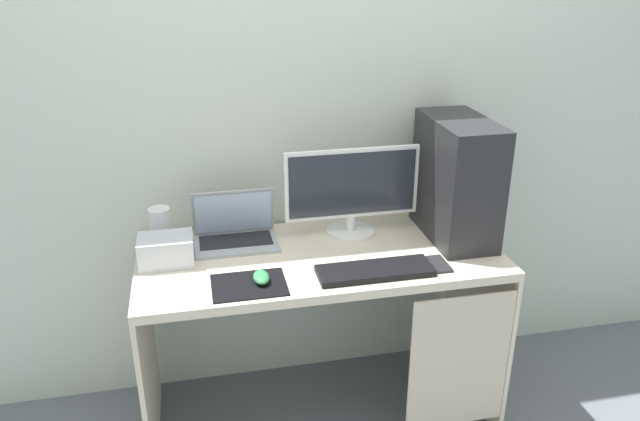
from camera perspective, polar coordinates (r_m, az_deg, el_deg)
name	(u,v)px	position (r m, az deg, el deg)	size (l,w,h in m)	color
ground_plane	(320,410)	(2.83, 0.00, -17.90)	(8.00, 8.00, 0.00)	slate
wall_back	(302,95)	(2.54, -1.64, 10.53)	(4.00, 0.05, 2.60)	beige
desk	(325,290)	(2.46, 0.48, -7.35)	(1.39, 0.62, 0.76)	beige
pc_tower	(457,179)	(2.51, 12.47, 2.81)	(0.22, 0.43, 0.48)	#232326
monitor	(352,191)	(2.49, 2.95, 1.83)	(0.55, 0.20, 0.36)	white
laptop	(235,232)	(2.49, -7.81, -1.97)	(0.33, 0.21, 0.21)	#9EA3A8
speaker	(161,227)	(2.50, -14.43, -1.49)	(0.09, 0.09, 0.16)	silver
projector	(166,250)	(2.37, -13.97, -3.57)	(0.20, 0.14, 0.11)	#B7BCC6
keyboard	(375,271)	(2.26, 5.07, -5.54)	(0.42, 0.14, 0.02)	black
mousepad	(249,285)	(2.19, -6.54, -6.81)	(0.26, 0.20, 0.01)	black
mouse_left	(261,277)	(2.19, -5.42, -6.14)	(0.06, 0.10, 0.03)	#338C4C
cell_phone	(438,264)	(2.35, 10.79, -4.87)	(0.07, 0.13, 0.01)	#232326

